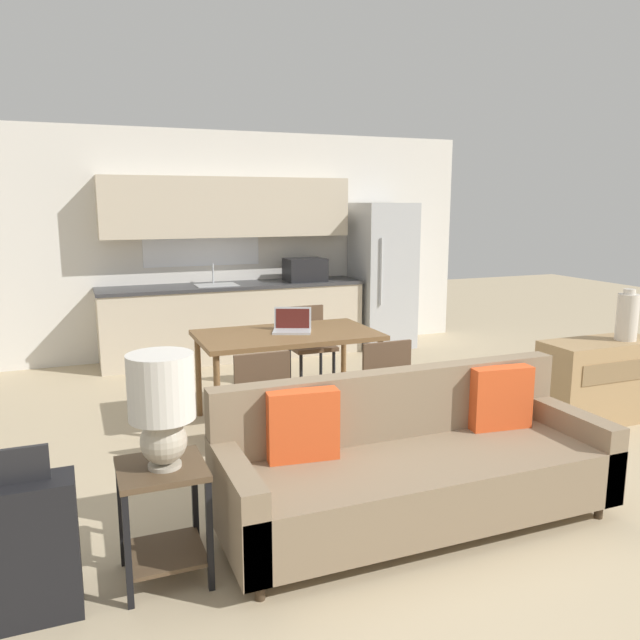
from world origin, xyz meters
TOP-DOWN VIEW (x-y plane):
  - ground_plane at (0.00, 0.00)m, footprint 20.00×20.00m
  - wall_back at (-0.00, 4.63)m, footprint 6.40×0.07m
  - kitchen_counter at (0.02, 4.33)m, footprint 3.14×0.65m
  - refrigerator at (1.96, 4.23)m, footprint 0.69×0.73m
  - dining_table at (-0.12, 1.96)m, footprint 1.51×0.87m
  - couch at (-0.00, 0.04)m, footprint 2.30×0.80m
  - side_table at (-1.44, -0.02)m, footprint 0.42×0.42m
  - table_lamp at (-1.42, -0.04)m, footprint 0.31×0.31m
  - credenza at (2.35, 0.94)m, footprint 1.04×0.45m
  - vase at (2.55, 0.89)m, footprint 0.18×0.18m
  - dining_chair_far_right at (0.36, 2.71)m, footprint 0.42×0.42m
  - dining_chair_near_left at (-0.60, 1.21)m, footprint 0.42×0.42m
  - dining_chair_near_right at (0.36, 1.20)m, footprint 0.43×0.43m
  - laptop at (-0.06, 2.00)m, footprint 0.39×0.36m
  - suitcase at (-2.07, -0.11)m, footprint 0.48×0.22m

SIDE VIEW (x-z plane):
  - ground_plane at x=0.00m, z-range 0.00..0.00m
  - suitcase at x=-2.07m, z-range -0.07..0.74m
  - couch at x=0.00m, z-range -0.09..0.77m
  - credenza at x=2.35m, z-range 0.00..0.71m
  - side_table at x=-1.44m, z-range 0.10..0.69m
  - dining_chair_far_right at x=0.36m, z-range 0.07..0.91m
  - dining_chair_near_left at x=-0.60m, z-range 0.07..0.91m
  - dining_chair_near_right at x=0.36m, z-range 0.07..0.91m
  - dining_table at x=-0.12m, z-range 0.32..1.08m
  - laptop at x=-0.06m, z-range 0.72..0.92m
  - kitchen_counter at x=0.02m, z-range -0.23..1.92m
  - vase at x=2.55m, z-range 0.69..1.13m
  - table_lamp at x=-1.42m, z-range 0.64..1.20m
  - refrigerator at x=1.96m, z-range 0.00..1.85m
  - wall_back at x=0.00m, z-range 0.00..2.70m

